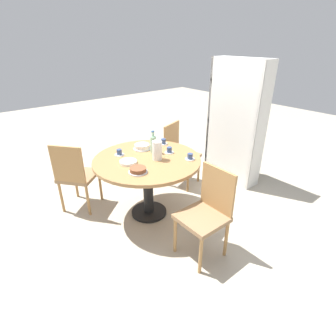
{
  "coord_description": "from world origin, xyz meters",
  "views": [
    {
      "loc": [
        2.27,
        -1.57,
        1.99
      ],
      "look_at": [
        0.0,
        0.31,
        0.54
      ],
      "focal_mm": 28.0,
      "sensor_mm": 36.0,
      "label": 1
    }
  ],
  "objects_px": {
    "cake_second": "(138,170)",
    "cake_main": "(142,147)",
    "chair_b": "(179,153)",
    "cup_d": "(190,157)",
    "coffee_pot": "(157,150)",
    "chair_a": "(207,211)",
    "bookshelf": "(234,125)",
    "cup_c": "(169,151)",
    "water_bottle": "(153,144)",
    "cup_a": "(119,153)",
    "cup_b": "(163,142)",
    "chair_c": "(76,174)"
  },
  "relations": [
    {
      "from": "cake_second",
      "to": "cake_main",
      "type": "bearing_deg",
      "value": 141.64
    },
    {
      "from": "chair_b",
      "to": "cup_d",
      "type": "xyz_separation_m",
      "value": [
        0.69,
        -0.47,
        0.3
      ]
    },
    {
      "from": "coffee_pot",
      "to": "chair_b",
      "type": "bearing_deg",
      "value": 120.92
    },
    {
      "from": "chair_a",
      "to": "bookshelf",
      "type": "distance_m",
      "value": 1.77
    },
    {
      "from": "chair_a",
      "to": "coffee_pot",
      "type": "height_order",
      "value": "coffee_pot"
    },
    {
      "from": "cake_second",
      "to": "cup_c",
      "type": "xyz_separation_m",
      "value": [
        -0.19,
        0.58,
        0.0
      ]
    },
    {
      "from": "cup_c",
      "to": "water_bottle",
      "type": "bearing_deg",
      "value": -131.33
    },
    {
      "from": "chair_a",
      "to": "chair_b",
      "type": "bearing_deg",
      "value": 149.06
    },
    {
      "from": "water_bottle",
      "to": "chair_b",
      "type": "bearing_deg",
      "value": 111.65
    },
    {
      "from": "chair_b",
      "to": "cake_second",
      "type": "height_order",
      "value": "chair_b"
    },
    {
      "from": "cup_c",
      "to": "cup_a",
      "type": "bearing_deg",
      "value": -122.95
    },
    {
      "from": "bookshelf",
      "to": "cup_b",
      "type": "distance_m",
      "value": 1.15
    },
    {
      "from": "chair_c",
      "to": "bookshelf",
      "type": "distance_m",
      "value": 2.31
    },
    {
      "from": "chair_b",
      "to": "cup_a",
      "type": "relative_size",
      "value": 8.09
    },
    {
      "from": "chair_b",
      "to": "coffee_pot",
      "type": "height_order",
      "value": "coffee_pot"
    },
    {
      "from": "cake_second",
      "to": "cup_c",
      "type": "bearing_deg",
      "value": 108.45
    },
    {
      "from": "water_bottle",
      "to": "cup_a",
      "type": "relative_size",
      "value": 2.42
    },
    {
      "from": "cake_second",
      "to": "cup_b",
      "type": "xyz_separation_m",
      "value": [
        -0.47,
        0.71,
        0.0
      ]
    },
    {
      "from": "chair_b",
      "to": "bookshelf",
      "type": "distance_m",
      "value": 0.9
    },
    {
      "from": "bookshelf",
      "to": "cup_d",
      "type": "xyz_separation_m",
      "value": [
        0.3,
        -1.19,
        -0.08
      ]
    },
    {
      "from": "cake_second",
      "to": "cup_d",
      "type": "distance_m",
      "value": 0.65
    },
    {
      "from": "cake_second",
      "to": "chair_b",
      "type": "bearing_deg",
      "value": 117.95
    },
    {
      "from": "water_bottle",
      "to": "cup_d",
      "type": "xyz_separation_m",
      "value": [
        0.43,
        0.2,
        -0.08
      ]
    },
    {
      "from": "bookshelf",
      "to": "cup_a",
      "type": "height_order",
      "value": "bookshelf"
    },
    {
      "from": "bookshelf",
      "to": "coffee_pot",
      "type": "bearing_deg",
      "value": 92.28
    },
    {
      "from": "water_bottle",
      "to": "cup_d",
      "type": "relative_size",
      "value": 2.42
    },
    {
      "from": "water_bottle",
      "to": "cake_main",
      "type": "relative_size",
      "value": 1.27
    },
    {
      "from": "cake_main",
      "to": "cake_second",
      "type": "xyz_separation_m",
      "value": [
        0.5,
        -0.4,
        -0.0
      ]
    },
    {
      "from": "cake_main",
      "to": "cup_a",
      "type": "height_order",
      "value": "cup_a"
    },
    {
      "from": "chair_b",
      "to": "chair_c",
      "type": "relative_size",
      "value": 1.0
    },
    {
      "from": "chair_b",
      "to": "cup_b",
      "type": "distance_m",
      "value": 0.51
    },
    {
      "from": "chair_a",
      "to": "cake_second",
      "type": "height_order",
      "value": "chair_a"
    },
    {
      "from": "chair_b",
      "to": "cup_d",
      "type": "bearing_deg",
      "value": -143.27
    },
    {
      "from": "water_bottle",
      "to": "cup_c",
      "type": "relative_size",
      "value": 2.42
    },
    {
      "from": "coffee_pot",
      "to": "cup_a",
      "type": "height_order",
      "value": "coffee_pot"
    },
    {
      "from": "cake_second",
      "to": "cup_d",
      "type": "xyz_separation_m",
      "value": [
        0.11,
        0.64,
        0.0
      ]
    },
    {
      "from": "cake_main",
      "to": "cup_b",
      "type": "bearing_deg",
      "value": 83.1
    },
    {
      "from": "chair_b",
      "to": "chair_c",
      "type": "xyz_separation_m",
      "value": [
        -0.3,
        -1.45,
        0.0
      ]
    },
    {
      "from": "bookshelf",
      "to": "cup_c",
      "type": "distance_m",
      "value": 1.25
    },
    {
      "from": "cake_main",
      "to": "cup_d",
      "type": "relative_size",
      "value": 1.9
    },
    {
      "from": "chair_a",
      "to": "coffee_pot",
      "type": "distance_m",
      "value": 0.9
    },
    {
      "from": "bookshelf",
      "to": "cup_c",
      "type": "height_order",
      "value": "bookshelf"
    },
    {
      "from": "water_bottle",
      "to": "cake_main",
      "type": "height_order",
      "value": "water_bottle"
    },
    {
      "from": "coffee_pot",
      "to": "cup_a",
      "type": "distance_m",
      "value": 0.48
    },
    {
      "from": "cup_a",
      "to": "coffee_pot",
      "type": "bearing_deg",
      "value": 35.46
    },
    {
      "from": "chair_a",
      "to": "cup_b",
      "type": "distance_m",
      "value": 1.24
    },
    {
      "from": "chair_a",
      "to": "chair_c",
      "type": "bearing_deg",
      "value": -156.02
    },
    {
      "from": "cup_a",
      "to": "cup_d",
      "type": "distance_m",
      "value": 0.83
    },
    {
      "from": "chair_c",
      "to": "cake_second",
      "type": "relative_size",
      "value": 4.6
    },
    {
      "from": "cup_a",
      "to": "chair_b",
      "type": "bearing_deg",
      "value": 93.87
    }
  ]
}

